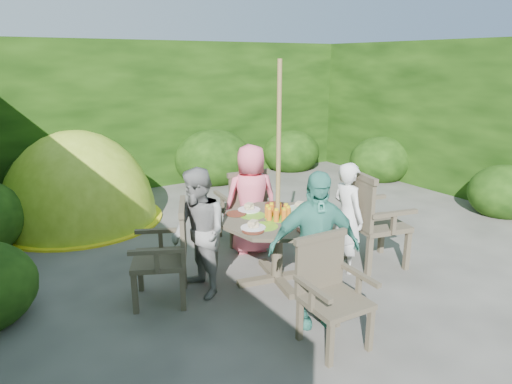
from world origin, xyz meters
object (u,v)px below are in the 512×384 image
garden_chair_back (244,205)px  child_left (199,234)px  patio_table (278,228)px  dome_tent (82,221)px  garden_chair_right (371,218)px  child_front (314,249)px  garden_chair_left (168,252)px  child_back (251,199)px  parasol_pole (278,177)px  garden_chair_front (330,290)px  child_right (348,217)px

garden_chair_back → child_left: child_left is taller
patio_table → dome_tent: bearing=113.8°
garden_chair_right → garden_chair_back: size_ratio=1.13×
patio_table → child_front: bearing=-102.9°
garden_chair_left → child_back: child_back is taller
parasol_pole → child_back: 0.92m
patio_table → child_back: child_back is taller
parasol_pole → child_front: 0.91m
garden_chair_left → patio_table: bearing=103.5°
garden_chair_front → child_back: size_ratio=0.66×
child_back → dome_tent: 2.70m
child_right → child_back: bearing=37.5°
child_front → dome_tent: 3.95m
dome_tent → parasol_pole: bearing=-56.8°
garden_chair_front → child_left: size_ratio=0.68×
parasol_pole → child_back: parasol_pole is taller
child_back → dome_tent: size_ratio=0.50×
parasol_pole → garden_chair_back: (0.25, 1.07, -0.62)m
patio_table → garden_chair_right: (1.06, -0.24, -0.02)m
parasol_pole → child_front: parasol_pole is taller
child_left → child_front: (0.61, -0.95, 0.05)m
child_left → patio_table: bearing=76.1°
garden_chair_back → child_back: child_back is taller
garden_chair_front → dome_tent: (-1.04, 4.02, -0.45)m
patio_table → garden_chair_front: garden_chair_front is taller
garden_chair_left → child_back: bearing=139.2°
garden_chair_right → child_back: bearing=54.5°
garden_chair_front → child_right: size_ratio=0.71×
garden_chair_left → garden_chair_back: bearing=147.8°
child_left → dome_tent: (-0.52, 2.77, -0.62)m
garden_chair_back → child_right: (0.53, -1.25, 0.11)m
garden_chair_back → child_back: 0.34m
garden_chair_right → garden_chair_back: garden_chair_right is taller
garden_chair_front → parasol_pole: bearing=79.7°
parasol_pole → garden_chair_front: (-0.25, -1.08, -0.65)m
child_left → dome_tent: 2.89m
child_right → child_front: size_ratio=0.88×
garden_chair_front → child_front: size_ratio=0.63×
garden_chair_front → child_right: 1.38m
parasol_pole → dome_tent: size_ratio=0.86×
parasol_pole → child_right: bearing=-12.6°
garden_chair_back → dome_tent: dome_tent is taller
child_back → child_right: bearing=137.8°
garden_chair_front → child_front: child_front is taller
garden_chair_back → garden_chair_front: (-0.50, -2.15, -0.03)m
garden_chair_back → patio_table: bearing=83.9°
garden_chair_right → child_back: child_back is taller
parasol_pole → child_left: parasol_pole is taller
child_right → garden_chair_left: bearing=83.0°
garden_chair_front → child_back: bearing=80.0°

